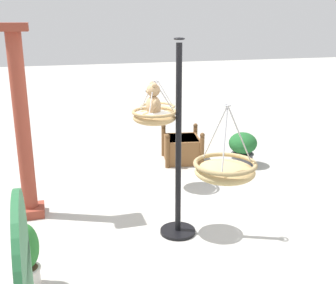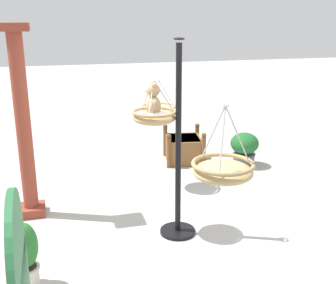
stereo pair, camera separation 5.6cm
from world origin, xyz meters
The scene contains 10 objects.
ground_plane centered at (0.00, 0.00, 0.00)m, with size 40.00×40.00×0.00m, color #ADAAA3.
display_pole_central centered at (-0.16, 0.03, 0.73)m, with size 0.44×0.44×2.38m.
hanging_basket_with_teddy centered at (-0.01, 0.28, 1.48)m, with size 0.53×0.53×0.52m.
teddy_bear centered at (-0.01, 0.30, 1.65)m, with size 0.28×0.25×0.40m.
hanging_basket_left_high centered at (-1.61, 0.08, 1.36)m, with size 0.53×0.53×0.65m.
hanging_basket_right_low centered at (1.36, -0.12, 1.23)m, with size 0.53×0.53×0.59m.
greenhouse_pillar_left centered at (0.87, 1.81, 1.22)m, with size 0.37×0.37×2.53m.
wooden_planter_box centered at (2.43, -0.87, 0.25)m, with size 0.87×0.82×0.63m.
potted_plant_tall_leafy centered at (-0.79, 1.78, 0.36)m, with size 0.26×0.26×0.69m.
potted_plant_small_succulent centered at (1.89, -1.85, 0.34)m, with size 0.51×0.51×0.61m.
Camera 1 is at (-4.60, 1.45, 2.58)m, focal length 44.35 mm.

